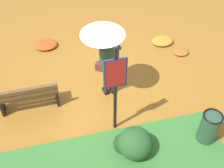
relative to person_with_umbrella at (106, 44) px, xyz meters
name	(u,v)px	position (x,y,z in m)	size (l,w,h in m)	color
ground_plane	(100,89)	(0.13, -0.19, -1.55)	(18.00, 18.00, 0.00)	#9E6623
person_with_umbrella	(106,44)	(0.00, 0.00, 0.00)	(0.96, 0.96, 2.04)	#2D2823
info_sign_post	(115,83)	(0.05, 1.07, -0.11)	(0.44, 0.07, 2.30)	black
handbag	(101,67)	(-0.05, -0.87, -1.42)	(0.32, 0.29, 0.37)	brown
park_bench	(28,96)	(1.87, 0.02, -1.15)	(1.40, 0.38, 0.75)	black
trash_bin	(209,128)	(-1.78, 1.86, -1.13)	(0.42, 0.42, 0.83)	#2D5138
shrub_cluster	(133,143)	(-0.15, 1.77, -1.25)	(0.79, 0.72, 0.65)	#285628
leaf_pile_near_person	(162,41)	(-2.11, -1.63, -1.48)	(0.66, 0.53, 0.15)	#C68428
leaf_pile_by_bench	(181,52)	(-2.47, -1.02, -1.50)	(0.46, 0.36, 0.10)	#A86023
leaf_pile_far_path	(46,45)	(1.32, -2.27, -1.48)	(0.67, 0.53, 0.15)	#B74C1E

